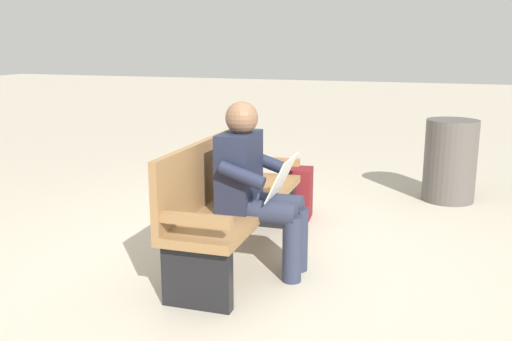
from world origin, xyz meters
The scene contains 5 objects.
ground_plane centered at (0.00, 0.00, 0.00)m, with size 40.00×40.00×0.00m, color #B7AD99.
bench_near centered at (0.00, -0.07, 0.46)m, with size 1.82×0.56×0.90m.
person_seated centered at (0.15, 0.17, 0.63)m, with size 0.58×0.59×1.18m.
backpack centered at (-1.13, 0.10, 0.23)m, with size 0.31×0.31×0.46m.
trash_bin centered at (-2.20, 1.39, 0.41)m, with size 0.51×0.51×0.82m, color #514C47.
Camera 1 is at (3.59, 1.41, 1.55)m, focal length 39.23 mm.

